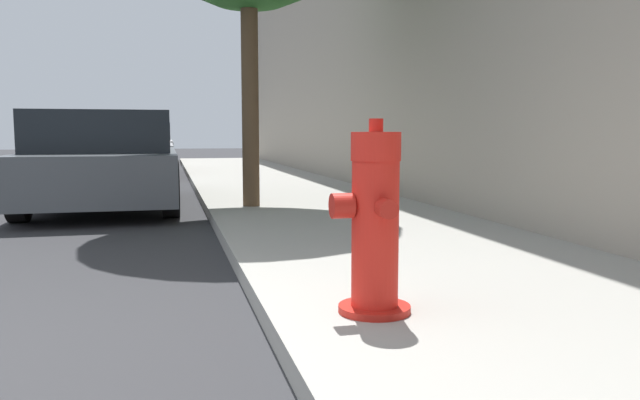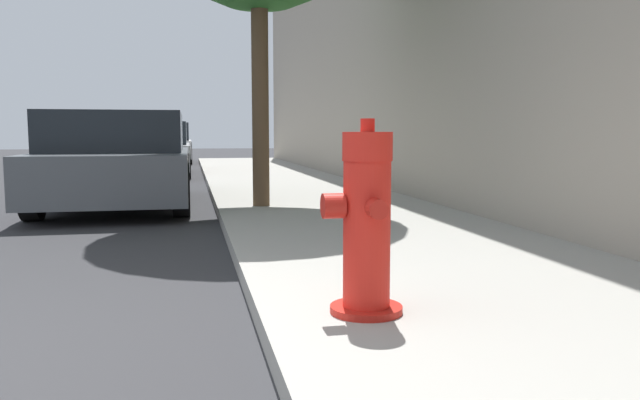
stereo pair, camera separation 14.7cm
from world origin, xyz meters
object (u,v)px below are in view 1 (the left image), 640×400
(fire_hydrant, at_px, (374,225))
(parked_car_near, at_px, (106,161))
(parked_car_far, at_px, (145,144))
(parked_car_mid, at_px, (136,150))

(fire_hydrant, xyz_separation_m, parked_car_near, (-1.77, 5.97, 0.07))
(parked_car_near, height_order, parked_car_far, parked_car_far)
(parked_car_near, relative_size, parked_car_far, 0.91)
(parked_car_mid, bearing_deg, parked_car_far, 90.08)
(parked_car_near, bearing_deg, fire_hydrant, -73.47)
(parked_car_near, bearing_deg, parked_car_mid, 88.98)
(fire_hydrant, distance_m, parked_car_far, 19.13)
(fire_hydrant, bearing_deg, parked_car_mid, 97.59)
(parked_car_near, height_order, parked_car_mid, parked_car_near)
(fire_hydrant, bearing_deg, parked_car_far, 95.00)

